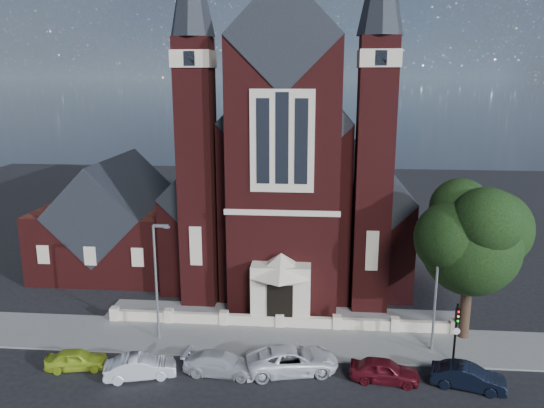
{
  "coord_description": "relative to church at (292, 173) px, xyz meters",
  "views": [
    {
      "loc": [
        2.36,
        -27.87,
        17.22
      ],
      "look_at": [
        -1.03,
        12.0,
        7.66
      ],
      "focal_mm": 35.0,
      "sensor_mm": 36.0,
      "label": 1
    }
  ],
  "objects": [
    {
      "name": "traffic_signal",
      "position": [
        11.0,
        -20.52,
        -5.6
      ],
      "size": [
        0.28,
        0.42,
        4.0
      ],
      "color": "black",
      "rests_on": "ground"
    },
    {
      "name": "church",
      "position": [
        0.0,
        0.0,
        0.0
      ],
      "size": [
        20.01,
        34.9,
        29.2
      ],
      "color": "#441212",
      "rests_on": "ground"
    },
    {
      "name": "car_navy",
      "position": [
        11.18,
        -23.03,
        -7.51
      ],
      "size": [
        4.34,
        2.42,
        1.35
      ],
      "primitive_type": "imported",
      "rotation": [
        0.0,
        0.0,
        1.32
      ],
      "color": "black",
      "rests_on": "ground"
    },
    {
      "name": "street_tree",
      "position": [
        12.6,
        -17.23,
        -1.23
      ],
      "size": [
        6.4,
        6.6,
        10.7
      ],
      "color": "black",
      "rests_on": "ground"
    },
    {
      "name": "car_silver_b",
      "position": [
        -3.09,
        -22.74,
        -7.53
      ],
      "size": [
        4.66,
        2.24,
        1.31
      ],
      "primitive_type": "imported",
      "rotation": [
        0.0,
        0.0,
        1.48
      ],
      "color": "#B9BCC2",
      "rests_on": "ground"
    },
    {
      "name": "street_lamp_left",
      "position": [
        -7.91,
        -18.94,
        -3.59
      ],
      "size": [
        1.16,
        0.22,
        8.09
      ],
      "color": "gray",
      "rests_on": "ground"
    },
    {
      "name": "ground",
      "position": [
        0.0,
        -7.94,
        -8.19
      ],
      "size": [
        120.0,
        120.0,
        0.0
      ],
      "primitive_type": "plane",
      "color": "black",
      "rests_on": "ground"
    },
    {
      "name": "forecourt_wall",
      "position": [
        0.0,
        -16.44,
        -8.19
      ],
      "size": [
        24.0,
        0.4,
        0.9
      ],
      "primitive_type": "cube",
      "color": "beige",
      "rests_on": "ground"
    },
    {
      "name": "parish_hall",
      "position": [
        -16.0,
        -4.94,
        -4.17
      ],
      "size": [
        12.0,
        12.2,
        10.24
      ],
      "color": "#441212",
      "rests_on": "ground"
    },
    {
      "name": "forecourt_paving",
      "position": [
        0.0,
        -14.44,
        -8.19
      ],
      "size": [
        26.0,
        3.0,
        0.14
      ],
      "primitive_type": "cube",
      "color": "slate",
      "rests_on": "ground"
    },
    {
      "name": "pavement_strip",
      "position": [
        0.0,
        -18.44,
        -8.19
      ],
      "size": [
        60.0,
        5.0,
        0.12
      ],
      "primitive_type": "cube",
      "color": "slate",
      "rests_on": "ground"
    },
    {
      "name": "car_lime_van",
      "position": [
        -11.9,
        -22.93,
        -7.57
      ],
      "size": [
        3.82,
        2.08,
        1.23
      ],
      "primitive_type": "imported",
      "rotation": [
        0.0,
        0.0,
        1.75
      ],
      "color": "#A3BD25",
      "rests_on": "ground"
    },
    {
      "name": "car_white_suv",
      "position": [
        1.13,
        -22.12,
        -7.42
      ],
      "size": [
        5.95,
        3.67,
        1.54
      ],
      "primitive_type": "imported",
      "rotation": [
        0.0,
        0.0,
        1.78
      ],
      "color": "white",
      "rests_on": "ground"
    },
    {
      "name": "car_silver_a",
      "position": [
        -7.73,
        -23.55,
        -7.51
      ],
      "size": [
        4.37,
        2.52,
        1.36
      ],
      "primitive_type": "imported",
      "rotation": [
        0.0,
        0.0,
        1.85
      ],
      "color": "silver",
      "rests_on": "ground"
    },
    {
      "name": "street_lamp_right",
      "position": [
        10.09,
        -18.94,
        -3.59
      ],
      "size": [
        1.16,
        0.22,
        8.09
      ],
      "color": "gray",
      "rests_on": "ground"
    },
    {
      "name": "car_dark_red",
      "position": [
        6.52,
        -22.73,
        -7.5
      ],
      "size": [
        4.17,
        2.08,
        1.37
      ],
      "primitive_type": "imported",
      "rotation": [
        0.0,
        0.0,
        1.45
      ],
      "color": "#550E18",
      "rests_on": "ground"
    }
  ]
}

